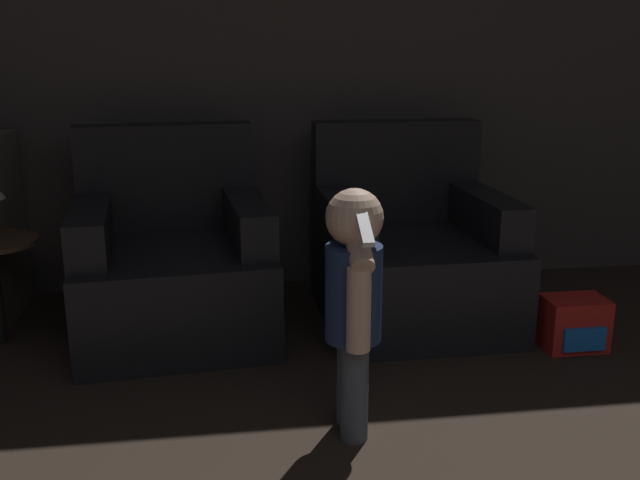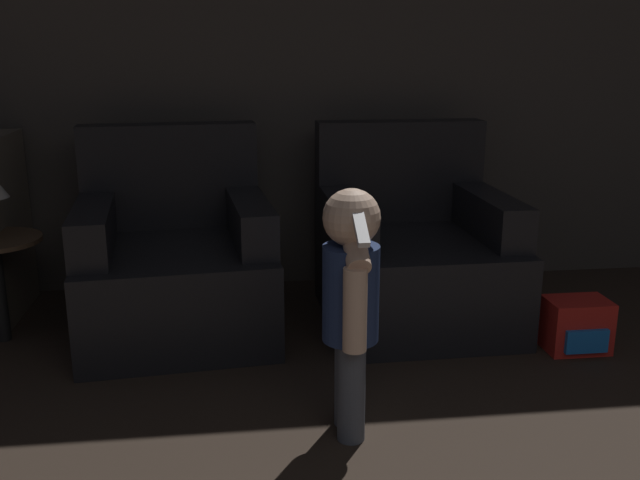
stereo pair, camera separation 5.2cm
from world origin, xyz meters
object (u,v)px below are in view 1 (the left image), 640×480
toy_backpack (574,324)px  person_toddler (354,294)px  armchair_right (410,254)px  armchair_left (173,264)px

toy_backpack → person_toddler: bearing=-153.0°
armchair_right → person_toddler: armchair_right is taller
armchair_right → armchair_left: bearing=179.1°
armchair_right → toy_backpack: size_ratio=3.47×
armchair_left → toy_backpack: armchair_left is taller
armchair_right → toy_backpack: bearing=-39.3°
armchair_left → person_toddler: (0.65, -1.05, 0.19)m
armchair_left → toy_backpack: 1.82m
person_toddler → toy_backpack: person_toddler is taller
armchair_left → armchair_right: same height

